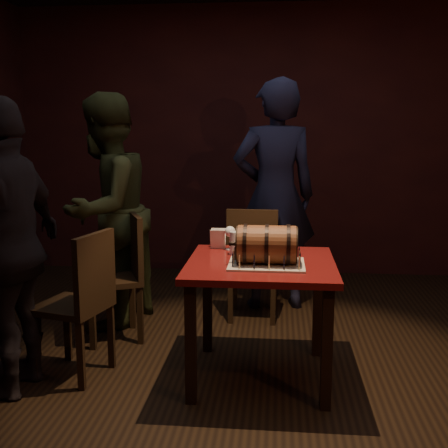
% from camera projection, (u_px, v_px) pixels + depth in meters
% --- Properties ---
extents(room_shell, '(5.04, 5.04, 2.80)m').
position_uv_depth(room_shell, '(237.00, 154.00, 3.45)').
color(room_shell, black).
rests_on(room_shell, ground).
extents(pub_table, '(0.90, 0.90, 0.75)m').
position_uv_depth(pub_table, '(261.00, 279.00, 3.45)').
color(pub_table, '#510D0E').
rests_on(pub_table, ground).
extents(cake_board, '(0.45, 0.35, 0.01)m').
position_uv_depth(cake_board, '(267.00, 264.00, 3.34)').
color(cake_board, '#AC9E8B').
rests_on(cake_board, pub_table).
extents(barrel_cake, '(0.41, 0.24, 0.24)m').
position_uv_depth(barrel_cake, '(267.00, 245.00, 3.32)').
color(barrel_cake, brown).
rests_on(barrel_cake, cake_board).
extents(birthday_candles, '(0.40, 0.30, 0.09)m').
position_uv_depth(birthday_candles, '(267.00, 257.00, 3.34)').
color(birthday_candles, '#E6CB89').
rests_on(birthday_candles, cake_board).
extents(wine_glass_left, '(0.07, 0.07, 0.16)m').
position_uv_depth(wine_glass_left, '(230.00, 233.00, 3.74)').
color(wine_glass_left, silver).
rests_on(wine_glass_left, pub_table).
extents(wine_glass_mid, '(0.07, 0.07, 0.16)m').
position_uv_depth(wine_glass_mid, '(259.00, 232.00, 3.76)').
color(wine_glass_mid, silver).
rests_on(wine_glass_mid, pub_table).
extents(wine_glass_right, '(0.07, 0.07, 0.16)m').
position_uv_depth(wine_glass_right, '(278.00, 233.00, 3.73)').
color(wine_glass_right, silver).
rests_on(wine_glass_right, pub_table).
extents(pint_of_ale, '(0.07, 0.07, 0.15)m').
position_uv_depth(pint_of_ale, '(235.00, 244.00, 3.61)').
color(pint_of_ale, silver).
rests_on(pint_of_ale, pub_table).
extents(menu_card, '(0.10, 0.05, 0.13)m').
position_uv_depth(menu_card, '(218.00, 239.00, 3.79)').
color(menu_card, white).
rests_on(menu_card, pub_table).
extents(chair_back, '(0.41, 0.41, 0.93)m').
position_uv_depth(chair_back, '(253.00, 258.00, 4.50)').
color(chair_back, black).
rests_on(chair_back, ground).
extents(chair_left_rear, '(0.53, 0.53, 0.93)m').
position_uv_depth(chair_left_rear, '(123.00, 270.00, 4.14)').
color(chair_left_rear, black).
rests_on(chair_left_rear, ground).
extents(chair_left_front, '(0.49, 0.49, 0.93)m').
position_uv_depth(chair_left_front, '(82.00, 297.00, 3.48)').
color(chair_left_front, black).
rests_on(chair_left_front, ground).
extents(person_back, '(0.79, 0.59, 1.96)m').
position_uv_depth(person_back, '(275.00, 196.00, 4.79)').
color(person_back, '#1A1C35').
rests_on(person_back, ground).
extents(person_left_rear, '(0.92, 1.05, 1.82)m').
position_uv_depth(person_left_rear, '(106.00, 211.00, 4.38)').
color(person_left_rear, '#373D1E').
rests_on(person_left_rear, ground).
extents(person_left_front, '(0.51, 1.06, 1.74)m').
position_uv_depth(person_left_front, '(9.00, 247.00, 3.27)').
color(person_left_front, black).
rests_on(person_left_front, ground).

